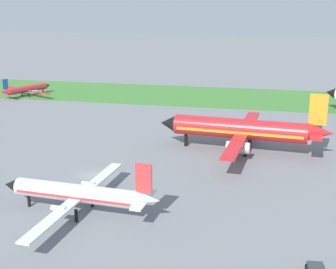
# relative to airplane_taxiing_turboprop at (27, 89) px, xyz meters

# --- Properties ---
(ground_plane) EXTENTS (600.00, 600.00, 0.00)m
(ground_plane) POSITION_rel_airplane_taxiing_turboprop_xyz_m (39.27, -52.49, -2.01)
(ground_plane) COLOR slate
(grass_taxiway_strip) EXTENTS (360.00, 28.00, 0.08)m
(grass_taxiway_strip) POSITION_rel_airplane_taxiing_turboprop_xyz_m (39.27, 10.11, -1.97)
(grass_taxiway_strip) COLOR #3D7533
(grass_taxiway_strip) RESTS_ON ground_plane
(airplane_taxiing_turboprop) EXTENTS (17.07, 14.83, 5.50)m
(airplane_taxiing_turboprop) POSITION_rel_airplane_taxiing_turboprop_xyz_m (0.00, 0.00, 0.00)
(airplane_taxiing_turboprop) COLOR red
(airplane_taxiing_turboprop) RESTS_ON ground_plane
(airplane_foreground_turboprop) EXTENTS (20.65, 24.10, 7.22)m
(airplane_foreground_turboprop) POSITION_rel_airplane_taxiing_turboprop_xyz_m (42.36, -64.93, 0.63)
(airplane_foreground_turboprop) COLOR silver
(airplane_foreground_turboprop) RESTS_ON ground_plane
(airplane_midfield_jet) EXTENTS (29.63, 30.17, 10.66)m
(airplane_midfield_jet) POSITION_rel_airplane_taxiing_turboprop_xyz_m (60.07, -35.92, 1.83)
(airplane_midfield_jet) COLOR red
(airplane_midfield_jet) RESTS_ON ground_plane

